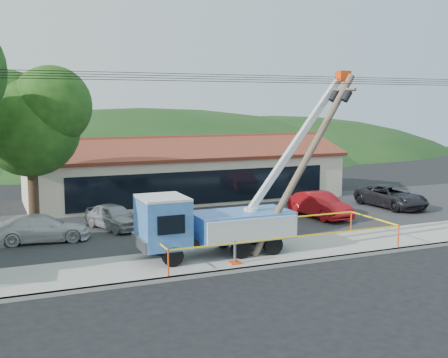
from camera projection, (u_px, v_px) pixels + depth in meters
The scene contains 15 objects.
ground at pixel (258, 287), 21.35m from camera, with size 120.00×120.00×0.00m, color black.
curb at pixel (235, 271), 23.25m from camera, with size 60.00×0.25×0.15m, color #9F9D95.
sidewalk at pixel (218, 259), 24.98m from camera, with size 60.00×4.00×0.15m, color #9F9D95.
parking_lot at pixel (164, 224), 32.27m from camera, with size 60.00×12.00×0.10m, color #28282B.
strip_mall at pixel (184, 174), 40.86m from camera, with size 22.50×8.53×4.67m.
tree_lot at pixel (30, 118), 29.63m from camera, with size 6.30×5.60×8.94m.
hill_center at pixel (141, 156), 75.36m from camera, with size 89.60×64.00×32.00m, color #153312.
hill_east at pixel (272, 151), 83.16m from camera, with size 72.80×52.00×26.00m, color #153312.
utility_truck at pixel (212, 222), 25.20m from camera, with size 10.41×3.81×8.35m.
leaning_pole at pixel (309, 155), 25.73m from camera, with size 5.28×1.76×8.26m.
caution_tape at pixel (274, 233), 26.06m from camera, with size 11.48×3.81×1.10m.
car_silver at pixel (114, 230), 30.95m from camera, with size 1.64×4.07×1.39m, color #9E9EA4.
car_red at pixel (319, 219), 34.07m from camera, with size 1.61×4.61×1.52m, color #A01014.
car_white at pixel (42, 243), 28.09m from camera, with size 1.90×4.68×1.36m, color silver.
car_dark at pixel (391, 209), 37.32m from camera, with size 2.42×5.25×1.46m, color black.
Camera 1 is at (-9.30, -18.43, 6.95)m, focal length 45.00 mm.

